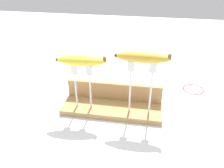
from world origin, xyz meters
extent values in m
plane|color=silver|center=(0.00, 0.00, 0.00)|extent=(3.00, 3.00, 0.00)
cube|color=#A87F4C|center=(0.00, 0.00, 0.01)|extent=(0.39, 0.13, 0.02)
cube|color=#A87F4C|center=(0.00, 0.06, 0.06)|extent=(0.38, 0.02, 0.07)
cylinder|color=silver|center=(-0.13, -0.02, 0.09)|extent=(0.01, 0.01, 0.14)
cube|color=silver|center=(-0.13, -0.02, 0.18)|extent=(0.03, 0.00, 0.04)
cylinder|color=silver|center=(-0.08, -0.02, 0.09)|extent=(0.01, 0.01, 0.14)
cube|color=silver|center=(-0.08, -0.02, 0.18)|extent=(0.03, 0.00, 0.04)
cylinder|color=silver|center=(0.07, -0.02, 0.11)|extent=(0.01, 0.01, 0.17)
cube|color=silver|center=(0.07, -0.02, 0.21)|extent=(0.03, 0.00, 0.04)
cylinder|color=silver|center=(0.14, -0.02, 0.11)|extent=(0.01, 0.01, 0.17)
cube|color=silver|center=(0.14, -0.02, 0.21)|extent=(0.03, 0.00, 0.04)
ellipsoid|color=yellow|center=(-0.11, -0.02, 0.22)|extent=(0.18, 0.06, 0.04)
cylinder|color=brown|center=(-0.02, -0.01, 0.23)|extent=(0.01, 0.01, 0.02)
sphere|color=#3F2D19|center=(-0.19, -0.03, 0.22)|extent=(0.01, 0.01, 0.01)
ellipsoid|color=gold|center=(0.11, -0.02, 0.24)|extent=(0.19, 0.04, 0.04)
cylinder|color=brown|center=(0.19, -0.02, 0.25)|extent=(0.01, 0.01, 0.02)
sphere|color=#3F2D19|center=(0.02, -0.02, 0.24)|extent=(0.01, 0.01, 0.01)
cylinder|color=silver|center=(0.05, 0.17, 0.00)|extent=(0.13, 0.10, 0.01)
cube|color=silver|center=(0.13, 0.11, 0.00)|extent=(0.04, 0.04, 0.01)
torus|color=red|center=(0.34, 0.22, 0.00)|extent=(0.09, 0.09, 0.00)
camera|label=1|loc=(0.13, -0.75, 0.56)|focal=38.00mm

